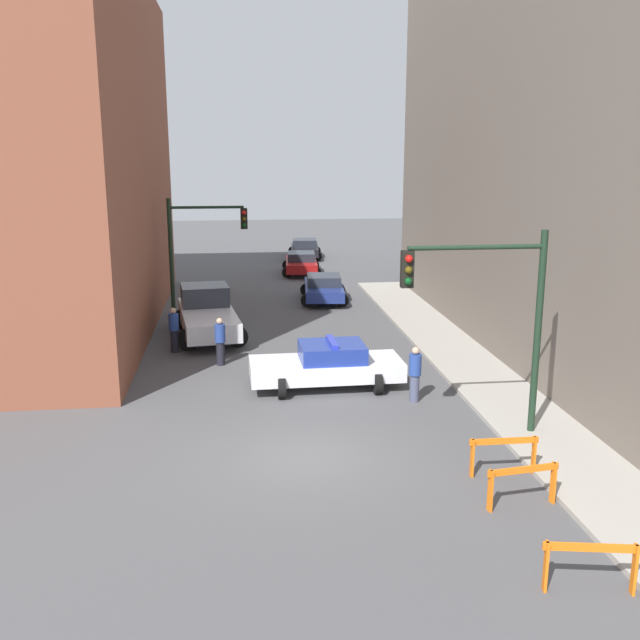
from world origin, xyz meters
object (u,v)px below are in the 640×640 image
(parked_car_mid, at_px, (301,263))
(barrier_front, at_px, (591,559))
(barrier_back, at_px, (504,450))
(traffic_light_near, at_px, (495,303))
(white_truck, at_px, (207,314))
(pedestrian_crossing, at_px, (220,341))
(traffic_light_far, at_px, (196,240))
(pedestrian_sidewalk, at_px, (415,373))
(barrier_mid, at_px, (523,479))
(parked_car_far, at_px, (305,248))
(parked_car_near, at_px, (324,288))
(pedestrian_corner, at_px, (174,329))
(police_car, at_px, (327,365))

(parked_car_mid, relative_size, barrier_front, 2.79)
(barrier_back, bearing_deg, traffic_light_near, 79.04)
(white_truck, height_order, barrier_front, white_truck)
(white_truck, distance_m, parked_car_mid, 14.93)
(pedestrian_crossing, bearing_deg, traffic_light_far, 163.03)
(traffic_light_near, distance_m, parked_car_mid, 25.57)
(pedestrian_sidewalk, bearing_deg, barrier_back, 160.04)
(traffic_light_near, relative_size, barrier_mid, 3.27)
(parked_car_far, xyz_separation_m, pedestrian_sidewalk, (0.44, -28.80, 0.19))
(barrier_front, xyz_separation_m, barrier_mid, (0.03, 2.95, 0.00))
(pedestrian_crossing, distance_m, pedestrian_sidewalk, 7.18)
(traffic_light_near, relative_size, barrier_front, 3.29)
(traffic_light_near, bearing_deg, barrier_back, -100.96)
(traffic_light_near, relative_size, parked_car_near, 1.17)
(white_truck, relative_size, parked_car_near, 1.27)
(parked_car_near, xyz_separation_m, parked_car_far, (0.46, 14.31, 0.00))
(pedestrian_crossing, distance_m, pedestrian_corner, 2.50)
(white_truck, xyz_separation_m, pedestrian_sidewalk, (6.29, -8.41, -0.04))
(traffic_light_far, bearing_deg, pedestrian_corner, -95.93)
(pedestrian_crossing, xyz_separation_m, barrier_back, (6.51, -9.36, -0.24))
(parked_car_near, xyz_separation_m, pedestrian_sidewalk, (0.90, -14.49, 0.19))
(parked_car_near, xyz_separation_m, barrier_mid, (1.54, -20.97, -0.06))
(traffic_light_near, xyz_separation_m, parked_car_mid, (-2.49, 25.29, -2.86))
(pedestrian_corner, bearing_deg, pedestrian_sidewalk, 133.39)
(parked_car_near, distance_m, barrier_front, 23.97)
(barrier_mid, xyz_separation_m, barrier_back, (0.15, 1.47, 0.00))
(parked_car_far, bearing_deg, parked_car_mid, -92.53)
(pedestrian_sidewalk, distance_m, barrier_mid, 6.52)
(barrier_mid, bearing_deg, traffic_light_near, 81.06)
(parked_car_far, bearing_deg, white_truck, -101.10)
(parked_car_far, bearing_deg, traffic_light_near, -82.07)
(traffic_light_far, height_order, barrier_back, traffic_light_far)
(parked_car_mid, distance_m, pedestrian_crossing, 18.65)
(parked_car_mid, height_order, barrier_mid, parked_car_mid)
(traffic_light_near, bearing_deg, parked_car_mid, 95.61)
(pedestrian_sidewalk, bearing_deg, parked_car_mid, -25.73)
(traffic_light_near, xyz_separation_m, pedestrian_crossing, (-6.93, 7.17, -2.67))
(parked_car_mid, bearing_deg, white_truck, -105.74)
(pedestrian_crossing, bearing_deg, pedestrian_sidewalk, 27.48)
(traffic_light_far, height_order, parked_car_mid, traffic_light_far)
(white_truck, distance_m, barrier_front, 19.14)
(pedestrian_sidewalk, bearing_deg, white_truck, 7.83)
(barrier_front, bearing_deg, pedestrian_corner, 117.20)
(traffic_light_near, distance_m, barrier_back, 3.67)
(traffic_light_near, bearing_deg, traffic_light_far, 118.54)
(police_car, relative_size, pedestrian_crossing, 2.85)
(parked_car_far, relative_size, pedestrian_crossing, 2.67)
(parked_car_mid, distance_m, barrier_back, 27.56)
(white_truck, relative_size, barrier_back, 3.51)
(parked_car_mid, distance_m, barrier_front, 31.96)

